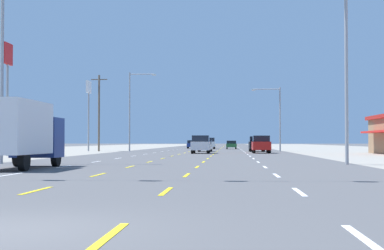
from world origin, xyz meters
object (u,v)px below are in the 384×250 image
at_px(suv_far_right_far, 257,144).
at_px(pole_sign_left_row_1, 8,70).
at_px(box_truck_far_left_nearest, 19,131).
at_px(suv_far_right_mid, 261,144).
at_px(pole_sign_left_row_2, 89,97).
at_px(sedan_inner_right_farther, 231,145).
at_px(streetlight_right_row_1, 277,114).
at_px(streetlight_right_row_0, 339,56).
at_px(sedan_center_turn_midfar, 205,146).
at_px(hatchback_inner_left_distant_a, 192,144).
at_px(streetlight_left_row_0, 9,60).
at_px(suv_center_turn_near, 201,144).
at_px(suv_center_turn_farthest, 209,143).
at_px(streetlight_left_row_1, 132,106).

relative_size(suv_far_right_far, pole_sign_left_row_1, 0.47).
relative_size(box_truck_far_left_nearest, suv_far_right_far, 1.47).
distance_m(suv_far_right_mid, suv_far_right_far, 9.95).
bearing_deg(suv_far_right_mid, pole_sign_left_row_2, 150.15).
relative_size(sedan_inner_right_farther, pole_sign_left_row_1, 0.43).
relative_size(pole_sign_left_row_2, streetlight_right_row_1, 1.13).
xyz_separation_m(suv_far_right_mid, streetlight_right_row_0, (2.76, -32.95, 5.25)).
bearing_deg(pole_sign_left_row_1, streetlight_right_row_1, 44.52).
xyz_separation_m(suv_far_right_mid, sedan_center_turn_midfar, (-6.75, 9.77, -0.27)).
xyz_separation_m(sedan_inner_right_farther, streetlight_right_row_1, (6.01, -23.50, 4.26)).
bearing_deg(suv_far_right_mid, hatchback_inner_left_distant_a, 103.62).
relative_size(sedan_inner_right_farther, streetlight_right_row_1, 0.52).
height_order(suv_far_right_mid, streetlight_left_row_0, streetlight_left_row_0).
distance_m(sedan_center_turn_midfar, streetlight_right_row_0, 44.11).
height_order(sedan_inner_right_farther, hatchback_inner_left_distant_a, hatchback_inner_left_distant_a).
distance_m(streetlight_left_row_0, streetlight_right_row_1, 49.27).
height_order(sedan_center_turn_midfar, suv_far_right_far, suv_far_right_far).
distance_m(suv_center_turn_near, suv_center_turn_farthest, 39.23).
xyz_separation_m(suv_center_turn_near, suv_center_turn_farthest, (-0.38, 39.23, 0.00)).
relative_size(suv_center_turn_near, sedan_inner_right_farther, 1.09).
bearing_deg(streetlight_left_row_0, sedan_center_turn_midfar, 76.85).
relative_size(suv_far_right_mid, suv_center_turn_farthest, 1.00).
height_order(suv_center_turn_farthest, streetlight_left_row_0, streetlight_left_row_0).
bearing_deg(hatchback_inner_left_distant_a, suv_far_right_far, -72.67).
bearing_deg(suv_far_right_mid, pole_sign_left_row_1, -149.68).
relative_size(sedan_center_turn_midfar, suv_far_right_far, 0.92).
bearing_deg(suv_center_turn_farthest, box_truck_far_left_nearest, -94.92).
distance_m(hatchback_inner_left_distant_a, pole_sign_left_row_2, 33.80).
relative_size(box_truck_far_left_nearest, streetlight_left_row_0, 0.67).
bearing_deg(streetlight_right_row_1, suv_far_right_mid, -102.64).
xyz_separation_m(suv_center_turn_farthest, streetlight_right_row_1, (9.88, -25.04, 3.99)).
relative_size(sedan_center_turn_midfar, pole_sign_left_row_2, 0.46).
distance_m(hatchback_inner_left_distant_a, streetlight_right_row_1, 34.64).
relative_size(streetlight_right_row_0, streetlight_right_row_1, 1.27).
distance_m(box_truck_far_left_nearest, streetlight_right_row_0, 18.27).
xyz_separation_m(suv_center_turn_farthest, pole_sign_left_row_1, (-16.91, -51.39, 6.86)).
distance_m(box_truck_far_left_nearest, pole_sign_left_row_2, 53.73).
bearing_deg(streetlight_left_row_0, suv_center_turn_near, 72.17).
height_order(suv_center_turn_farthest, pole_sign_left_row_1, pole_sign_left_row_1).
xyz_separation_m(pole_sign_left_row_2, streetlight_left_row_1, (6.18, -0.90, -1.32)).
xyz_separation_m(hatchback_inner_left_distant_a, streetlight_right_row_1, (13.41, -31.66, 4.23)).
relative_size(pole_sign_left_row_1, streetlight_left_row_1, 0.97).
bearing_deg(sedan_inner_right_farther, pole_sign_left_row_2, -131.12).
xyz_separation_m(sedan_center_turn_midfar, pole_sign_left_row_2, (-16.24, 3.42, 6.66)).
bearing_deg(sedan_inner_right_farther, suv_center_turn_farthest, 158.32).
height_order(box_truck_far_left_nearest, streetlight_right_row_0, streetlight_right_row_0).
distance_m(suv_center_turn_near, streetlight_left_row_1, 18.12).
bearing_deg(hatchback_inner_left_distant_a, suv_center_turn_near, -85.12).
height_order(box_truck_far_left_nearest, streetlight_right_row_1, streetlight_right_row_1).
bearing_deg(streetlight_left_row_1, pole_sign_left_row_1, -105.35).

